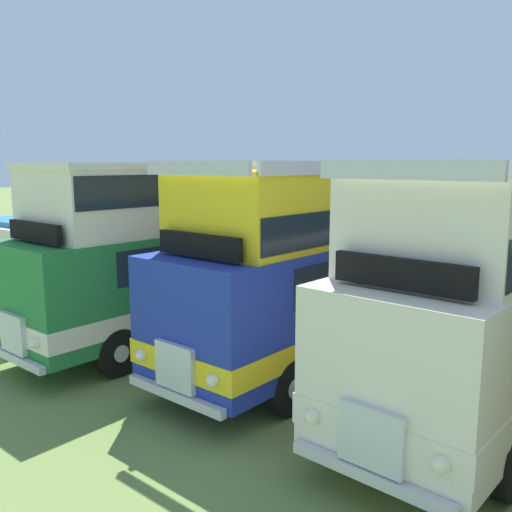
% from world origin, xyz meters
% --- Properties ---
extents(bus_first_in_row, '(2.64, 9.70, 2.99)m').
position_xyz_m(bus_first_in_row, '(-13.54, 0.33, 1.75)').
color(bus_first_in_row, silver).
rests_on(bus_first_in_row, ground).
extents(bus_second_in_row, '(2.88, 11.71, 4.49)m').
position_xyz_m(bus_second_in_row, '(-9.67, 0.01, 2.48)').
color(bus_second_in_row, '#237538').
rests_on(bus_second_in_row, ground).
extents(bus_third_in_row, '(2.83, 10.11, 4.52)m').
position_xyz_m(bus_third_in_row, '(-5.80, -0.02, 2.36)').
color(bus_third_in_row, '#1E339E').
rests_on(bus_third_in_row, ground).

